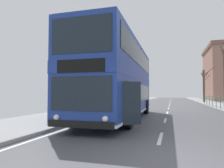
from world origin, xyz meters
The scene contains 3 objects.
ground centered at (-0.72, 0.00, 0.04)m, with size 15.80×140.00×0.20m.
double_decker_bus_main centered at (-2.70, 7.29, 2.36)m, with size 3.40×11.07×4.50m.
bare_tree_far_01 centered at (5.37, 31.62, 2.99)m, with size 2.18×1.73×5.81m.
Camera 1 is at (0.42, -4.62, 1.51)m, focal length 32.92 mm.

